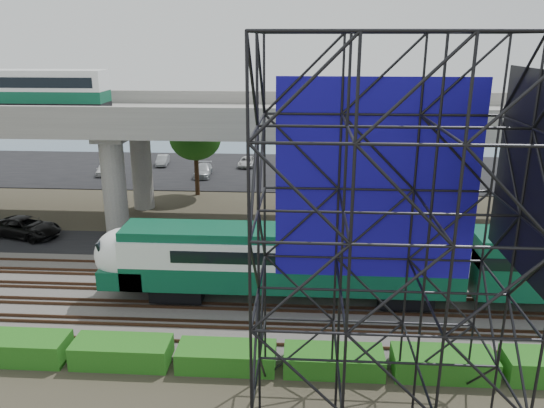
{
  "coord_description": "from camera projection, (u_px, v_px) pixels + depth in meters",
  "views": [
    {
      "loc": [
        4.48,
        -25.66,
        14.83
      ],
      "look_at": [
        2.49,
        6.0,
        4.84
      ],
      "focal_mm": 35.0,
      "sensor_mm": 36.0,
      "label": 1
    }
  ],
  "objects": [
    {
      "name": "overpass",
      "position": [
        233.0,
        125.0,
        41.99
      ],
      "size": [
        80.0,
        12.0,
        12.4
      ],
      "color": "#9E9B93",
      "rests_on": "ground"
    },
    {
      "name": "hedge_strip",
      "position": [
        227.0,
        356.0,
        24.83
      ],
      "size": [
        34.6,
        1.8,
        1.2
      ],
      "color": "#165D15",
      "rests_on": "ground"
    },
    {
      "name": "ground",
      "position": [
        220.0,
        319.0,
        29.15
      ],
      "size": [
        140.0,
        140.0,
        0.0
      ],
      "primitive_type": "plane",
      "color": "#474233",
      "rests_on": "ground"
    },
    {
      "name": "scaffold_tower",
      "position": [
        385.0,
        254.0,
        18.87
      ],
      "size": [
        9.36,
        6.36,
        15.0
      ],
      "color": "black",
      "rests_on": "ground"
    },
    {
      "name": "service_road",
      "position": [
        242.0,
        247.0,
        39.14
      ],
      "size": [
        90.0,
        5.0,
        0.08
      ],
      "primitive_type": "cube",
      "color": "black",
      "rests_on": "ground"
    },
    {
      "name": "commuter_train",
      "position": [
        328.0,
        259.0,
        29.84
      ],
      "size": [
        29.3,
        3.06,
        4.3
      ],
      "color": "black",
      "rests_on": "rail_tracks"
    },
    {
      "name": "trees",
      "position": [
        192.0,
        156.0,
        43.15
      ],
      "size": [
        40.94,
        16.94,
        7.69
      ],
      "color": "#382314",
      "rests_on": "ground"
    },
    {
      "name": "parked_cars",
      "position": [
        271.0,
        167.0,
        60.73
      ],
      "size": [
        36.41,
        9.44,
        1.28
      ],
      "color": "silver",
      "rests_on": "parking_lot"
    },
    {
      "name": "ballast_bed",
      "position": [
        225.0,
        301.0,
        31.03
      ],
      "size": [
        90.0,
        12.0,
        0.2
      ],
      "primitive_type": "cube",
      "color": "slate",
      "rests_on": "ground"
    },
    {
      "name": "parking_lot",
      "position": [
        266.0,
        171.0,
        61.51
      ],
      "size": [
        90.0,
        18.0,
        0.08
      ],
      "primitive_type": "cube",
      "color": "black",
      "rests_on": "ground"
    },
    {
      "name": "harbor_water",
      "position": [
        276.0,
        137.0,
        82.46
      ],
      "size": [
        140.0,
        40.0,
        0.03
      ],
      "primitive_type": "cube",
      "color": "slate",
      "rests_on": "ground"
    },
    {
      "name": "suv",
      "position": [
        26.0,
        227.0,
        40.85
      ],
      "size": [
        5.99,
        3.95,
        1.53
      ],
      "primitive_type": "imported",
      "rotation": [
        0.0,
        0.0,
        1.29
      ],
      "color": "black",
      "rests_on": "service_road"
    },
    {
      "name": "rail_tracks",
      "position": [
        225.0,
        298.0,
        30.97
      ],
      "size": [
        90.0,
        9.52,
        0.16
      ],
      "color": "#472D1E",
      "rests_on": "ballast_bed"
    }
  ]
}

